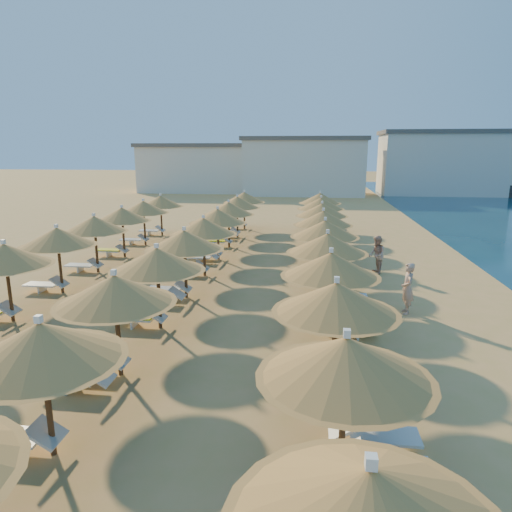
# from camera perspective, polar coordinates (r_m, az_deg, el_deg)

# --- Properties ---
(ground) EXTENTS (220.00, 220.00, 0.00)m
(ground) POSITION_cam_1_polar(r_m,az_deg,el_deg) (16.06, 0.97, -7.86)
(ground) COLOR tan
(ground) RESTS_ON ground
(jetty) EXTENTS (30.18, 5.73, 1.50)m
(jetty) POSITION_cam_1_polar(r_m,az_deg,el_deg) (65.45, 29.05, 7.19)
(jetty) COLOR black
(jetty) RESTS_ON ground
(hotel_blocks) EXTENTS (47.82, 11.05, 8.10)m
(hotel_blocks) POSITION_cam_1_polar(r_m,az_deg,el_deg) (61.88, 8.07, 11.19)
(hotel_blocks) COLOR silver
(hotel_blocks) RESTS_ON ground
(parasol_row_east) EXTENTS (3.08, 35.34, 2.86)m
(parasol_row_east) POSITION_cam_1_polar(r_m,az_deg,el_deg) (17.27, 8.90, 1.42)
(parasol_row_east) COLOR brown
(parasol_row_east) RESTS_ON ground
(parasol_row_west) EXTENTS (3.08, 35.34, 2.86)m
(parasol_row_west) POSITION_cam_1_polar(r_m,az_deg,el_deg) (17.92, -8.93, 1.85)
(parasol_row_west) COLOR brown
(parasol_row_west) RESTS_ON ground
(parasol_row_inland) EXTENTS (3.08, 25.66, 2.86)m
(parasol_row_inland) POSITION_cam_1_polar(r_m,az_deg,el_deg) (21.36, -21.43, 2.92)
(parasol_row_inland) COLOR brown
(parasol_row_inland) RESTS_ON ground
(loungers) EXTENTS (13.89, 33.78, 0.66)m
(loungers) POSITION_cam_1_polar(r_m,az_deg,el_deg) (18.35, -5.14, -4.05)
(loungers) COLOR white
(loungers) RESTS_ON ground
(beachgoer_b) EXTENTS (0.76, 0.94, 1.82)m
(beachgoer_b) POSITION_cam_1_polar(r_m,az_deg,el_deg) (22.21, 14.84, 0.13)
(beachgoer_b) COLOR tan
(beachgoer_b) RESTS_ON ground
(beachgoer_a) EXTENTS (0.47, 0.69, 1.86)m
(beachgoer_a) POSITION_cam_1_polar(r_m,az_deg,el_deg) (17.17, 18.41, -3.87)
(beachgoer_a) COLOR tan
(beachgoer_a) RESTS_ON ground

